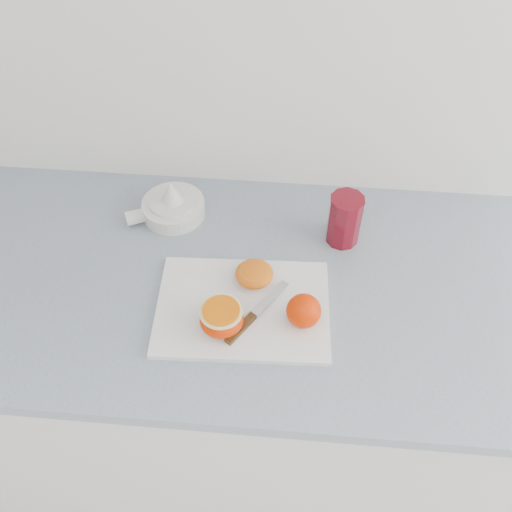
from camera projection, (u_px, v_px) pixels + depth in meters
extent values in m
cube|color=silver|center=(246.00, 387.00, 1.51)|extent=(2.28, 0.60, 0.86)
cube|color=#929CA6|center=(243.00, 283.00, 1.18)|extent=(2.34, 0.64, 0.03)
cube|color=silver|center=(243.00, 308.00, 1.11)|extent=(0.34, 0.25, 0.01)
sphere|color=#EE2D00|center=(304.00, 311.00, 1.06)|extent=(0.07, 0.07, 0.07)
ellipsoid|color=#EE2D00|center=(222.00, 319.00, 1.06)|extent=(0.08, 0.08, 0.04)
cylinder|color=#E7E18D|center=(221.00, 311.00, 1.04)|extent=(0.08, 0.08, 0.00)
cylinder|color=#D85C06|center=(221.00, 311.00, 1.04)|extent=(0.07, 0.07, 0.00)
ellipsoid|color=#D25B0E|center=(254.00, 274.00, 1.14)|extent=(0.08, 0.08, 0.03)
cylinder|color=orange|center=(254.00, 271.00, 1.13)|extent=(0.06, 0.06, 0.00)
cube|color=#3F2812|center=(241.00, 328.00, 1.06)|extent=(0.06, 0.07, 0.01)
cube|color=#B7B7BC|center=(270.00, 298.00, 1.11)|extent=(0.07, 0.09, 0.00)
cylinder|color=#B7B7BC|center=(241.00, 328.00, 1.06)|extent=(0.00, 0.00, 0.01)
cylinder|color=white|center=(174.00, 208.00, 1.28)|extent=(0.14, 0.14, 0.03)
cylinder|color=white|center=(173.00, 201.00, 1.26)|extent=(0.10, 0.10, 0.01)
cone|color=white|center=(171.00, 191.00, 1.24)|extent=(0.05, 0.05, 0.05)
cube|color=white|center=(136.00, 217.00, 1.26)|extent=(0.05, 0.05, 0.01)
ellipsoid|color=#CE5C11|center=(178.00, 200.00, 1.25)|extent=(0.01, 0.01, 0.00)
ellipsoid|color=#CE5C11|center=(165.00, 197.00, 1.26)|extent=(0.01, 0.01, 0.00)
ellipsoid|color=#CE5C11|center=(173.00, 204.00, 1.25)|extent=(0.01, 0.01, 0.00)
ellipsoid|color=#CE5C11|center=(179.00, 195.00, 1.27)|extent=(0.01, 0.01, 0.00)
cylinder|color=maroon|center=(344.00, 220.00, 1.19)|extent=(0.07, 0.07, 0.12)
cylinder|color=orange|center=(342.00, 235.00, 1.23)|extent=(0.06, 0.06, 0.02)
cylinder|color=maroon|center=(348.00, 199.00, 1.15)|extent=(0.07, 0.07, 0.00)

